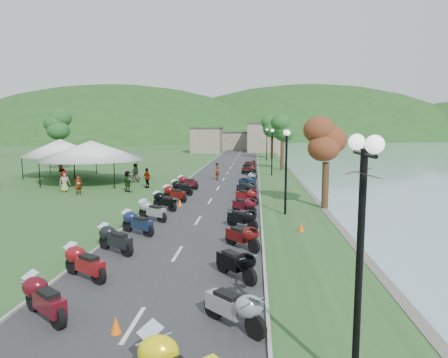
{
  "coord_description": "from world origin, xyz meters",
  "views": [
    {
      "loc": [
        3.16,
        -5.73,
        5.17
      ],
      "look_at": [
        0.81,
        24.37,
        1.3
      ],
      "focal_mm": 32.0,
      "sensor_mm": 36.0,
      "label": 1
    }
  ],
  "objects": [
    {
      "name": "pedestrian_c",
      "position": [
        -13.31,
        27.04,
        0.0
      ],
      "size": [
        0.68,
        1.18,
        1.72
      ],
      "primitive_type": "imported",
      "rotation": [
        0.0,
        0.0,
        4.93
      ],
      "color": "slate",
      "rests_on": "ground"
    },
    {
      "name": "pedestrian_b",
      "position": [
        -8.31,
        31.48,
        0.0
      ],
      "size": [
        0.92,
        0.59,
        1.78
      ],
      "primitive_type": "imported",
      "rotation": [
        0.0,
        0.0,
        3.28
      ],
      "color": "slate",
      "rests_on": "ground"
    },
    {
      "name": "traffic_cone_near",
      "position": [
        -0.3,
        3.53,
        0.23
      ],
      "size": [
        0.29,
        0.29,
        0.46
      ],
      "primitive_type": "cone",
      "color": "#F2590C",
      "rests_on": "ground"
    },
    {
      "name": "vendor_tent_side",
      "position": [
        -17.55,
        35.34,
        2.0
      ],
      "size": [
        5.46,
        5.46,
        4.0
      ],
      "primitive_type": null,
      "color": "white",
      "rests_on": "ground"
    },
    {
      "name": "moto_row_right",
      "position": [
        2.57,
        24.64,
        0.55
      ],
      "size": [
        2.6,
        43.58,
        1.1
      ],
      "primitive_type": null,
      "color": "#331411",
      "rests_on": "ground"
    },
    {
      "name": "vendor_tent_main",
      "position": [
        -12.2,
        30.71,
        2.0
      ],
      "size": [
        6.68,
        6.68,
        4.0
      ],
      "primitive_type": null,
      "color": "white",
      "rests_on": "ground"
    },
    {
      "name": "road",
      "position": [
        0.0,
        40.0,
        0.01
      ],
      "size": [
        7.0,
        120.0,
        0.02
      ],
      "primitive_type": "cube",
      "color": "#333336",
      "rests_on": "ground"
    },
    {
      "name": "streetlamp_near",
      "position": [
        5.15,
        1.71,
        2.5
      ],
      "size": [
        1.4,
        1.4,
        5.0
      ],
      "primitive_type": null,
      "color": "black",
      "rests_on": "ground"
    },
    {
      "name": "moto_row_left",
      "position": [
        -2.55,
        9.94,
        0.55
      ],
      "size": [
        2.6,
        37.38,
        1.1
      ],
      "primitive_type": null,
      "color": "#331411",
      "rests_on": "ground"
    },
    {
      "name": "far_building",
      "position": [
        -2.0,
        85.0,
        2.5
      ],
      "size": [
        18.0,
        16.0,
        5.0
      ],
      "primitive_type": "cube",
      "color": "gray",
      "rests_on": "ground"
    },
    {
      "name": "tree_lakeside",
      "position": [
        7.67,
        19.98,
        3.41
      ],
      "size": [
        2.46,
        2.46,
        6.82
      ],
      "primitive_type": null,
      "color": "#296326",
      "rests_on": "ground"
    },
    {
      "name": "hills_backdrop",
      "position": [
        0.0,
        200.0,
        0.0
      ],
      "size": [
        360.0,
        120.0,
        76.0
      ],
      "primitive_type": null,
      "color": "#285621",
      "rests_on": "ground"
    },
    {
      "name": "pedestrian_a",
      "position": [
        -10.48,
        23.92,
        0.0
      ],
      "size": [
        0.69,
        0.71,
        1.58
      ],
      "primitive_type": "imported",
      "rotation": [
        0.0,
        0.0,
        0.87
      ],
      "color": "slate",
      "rests_on": "ground"
    }
  ]
}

